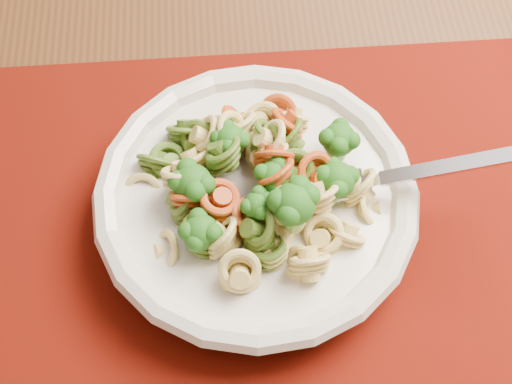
{
  "coord_description": "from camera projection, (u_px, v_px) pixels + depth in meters",
  "views": [
    {
      "loc": [
        -0.49,
        -0.95,
        1.21
      ],
      "look_at": [
        -0.48,
        -0.7,
        0.78
      ],
      "focal_mm": 50.0,
      "sensor_mm": 36.0,
      "label": 1
    }
  ],
  "objects": [
    {
      "name": "dining_table",
      "position": [
        293.0,
        161.0,
        0.68
      ],
      "size": [
        1.48,
        1.01,
        0.73
      ],
      "rotation": [
        0.0,
        0.0,
        0.06
      ],
      "color": "#4A2B14",
      "rests_on": "ground"
    },
    {
      "name": "placemat",
      "position": [
        277.0,
        235.0,
        0.53
      ],
      "size": [
        0.47,
        0.38,
        0.0
      ],
      "primitive_type": "cube",
      "rotation": [
        0.0,
        0.0,
        0.06
      ],
      "color": "#570803",
      "rests_on": "dining_table"
    },
    {
      "name": "pasta_bowl",
      "position": [
        256.0,
        201.0,
        0.51
      ],
      "size": [
        0.23,
        0.23,
        0.04
      ],
      "color": "beige",
      "rests_on": "placemat"
    },
    {
      "name": "pasta_broccoli_heap",
      "position": [
        256.0,
        188.0,
        0.49
      ],
      "size": [
        0.2,
        0.2,
        0.06
      ],
      "primitive_type": null,
      "color": "#E4BD70",
      "rests_on": "pasta_bowl"
    },
    {
      "name": "fork",
      "position": [
        345.0,
        186.0,
        0.5
      ],
      "size": [
        0.18,
        0.02,
        0.08
      ],
      "primitive_type": null,
      "rotation": [
        0.0,
        -0.35,
        -0.0
      ],
      "color": "silver",
      "rests_on": "pasta_bowl"
    }
  ]
}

